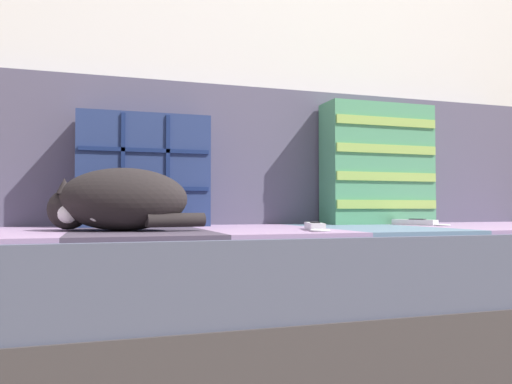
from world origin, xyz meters
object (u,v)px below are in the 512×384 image
(throw_pillow_striped, at_px, (377,164))
(sleeping_cat, at_px, (117,201))
(game_remote_far, at_px, (417,222))
(throw_pillow_quilted, at_px, (144,171))
(game_remote_near, at_px, (315,226))
(couch, at_px, (309,290))

(throw_pillow_striped, distance_m, sleeping_cat, 0.95)
(sleeping_cat, relative_size, game_remote_far, 1.93)
(throw_pillow_quilted, bearing_deg, game_remote_near, -42.97)
(game_remote_near, bearing_deg, throw_pillow_quilted, 137.03)
(throw_pillow_striped, xyz_separation_m, game_remote_near, (-0.41, -0.37, -0.20))
(throw_pillow_quilted, bearing_deg, sleeping_cat, -107.60)
(throw_pillow_quilted, distance_m, throw_pillow_striped, 0.81)
(sleeping_cat, bearing_deg, game_remote_far, 7.14)
(throw_pillow_quilted, distance_m, sleeping_cat, 0.31)
(throw_pillow_quilted, height_order, throw_pillow_striped, throw_pillow_striped)
(couch, height_order, sleeping_cat, sleeping_cat)
(sleeping_cat, distance_m, game_remote_far, 0.96)
(throw_pillow_quilted, height_order, game_remote_near, throw_pillow_quilted)
(couch, bearing_deg, game_remote_near, -109.32)
(sleeping_cat, bearing_deg, throw_pillow_quilted, 72.40)
(couch, bearing_deg, throw_pillow_quilted, 158.83)
(couch, relative_size, game_remote_near, 10.37)
(game_remote_far, bearing_deg, couch, -176.52)
(couch, height_order, throw_pillow_quilted, throw_pillow_quilted)
(sleeping_cat, bearing_deg, couch, 9.69)
(couch, xyz_separation_m, game_remote_near, (-0.07, -0.19, 0.20))
(couch, distance_m, game_remote_far, 0.44)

